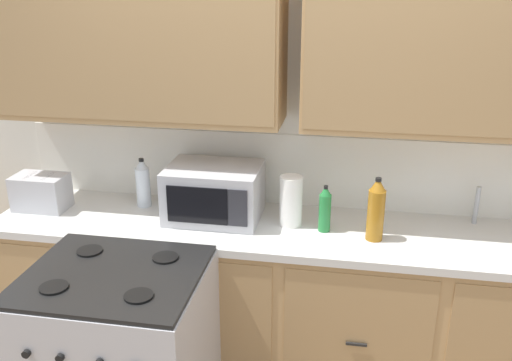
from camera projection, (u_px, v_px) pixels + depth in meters
The scene contains 9 objects.
wall_unit at pixel (295, 75), 2.77m from camera, with size 4.23×0.40×2.44m.
counter_run at pixel (286, 302), 2.99m from camera, with size 3.06×0.64×0.92m.
microwave at pixel (214, 193), 2.90m from camera, with size 0.48×0.37×0.28m.
toaster at pixel (41, 192), 3.03m from camera, with size 0.28×0.18×0.19m.
sink_faucet at pixel (476, 205), 2.84m from camera, with size 0.02×0.02×0.20m, color #B2B5BA.
paper_towel_roll at pixel (291, 201), 2.82m from camera, with size 0.12×0.12×0.26m, color white.
bottle_amber at pixel (376, 210), 2.65m from camera, with size 0.08×0.08×0.32m.
bottle_green at pixel (325, 209), 2.75m from camera, with size 0.06×0.06×0.24m.
bottle_clear at pixel (143, 183), 3.05m from camera, with size 0.08×0.08×0.27m.
Camera 1 is at (0.30, -2.27, 2.13)m, focal length 39.18 mm.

